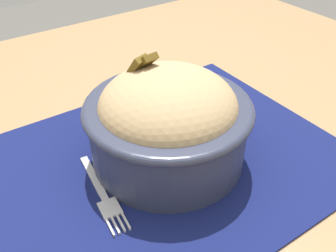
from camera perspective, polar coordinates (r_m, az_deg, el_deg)
The scene contains 4 objects.
table at distance 0.56m, azimuth -0.26°, elevation -8.64°, with size 1.20×0.99×0.74m.
placemat at distance 0.49m, azimuth -0.87°, elevation -5.45°, with size 0.46×0.35×0.00m, color #11194C.
bowl at distance 0.46m, azimuth 0.01°, elevation 0.97°, with size 0.21×0.21×0.14m.
fork at distance 0.45m, azimuth -9.76°, elevation -10.24°, with size 0.03×0.13×0.00m.
Camera 1 is at (0.22, 0.32, 1.07)m, focal length 40.46 mm.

